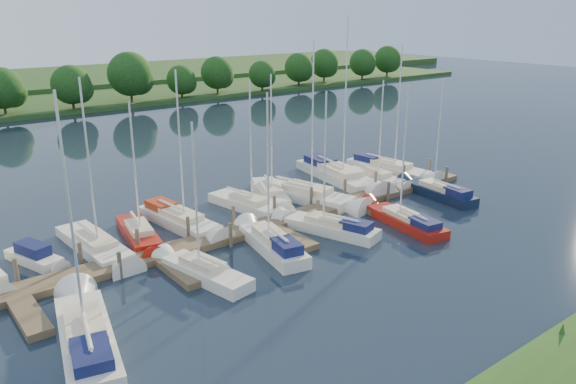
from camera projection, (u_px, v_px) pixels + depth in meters
ground at (345, 268)px, 32.48m from camera, size 260.00×260.00×0.00m
dock at (271, 228)px, 37.92m from camera, size 40.00×6.00×0.40m
mooring_pilings at (262, 218)px, 38.64m from camera, size 38.24×2.84×2.00m
far_shore at (20, 102)px, 88.85m from camera, size 180.00×30.00×0.60m
treeline at (52, 85)px, 78.34m from camera, size 147.74×10.50×8.23m
motorboat at (36, 258)px, 32.99m from camera, size 2.57×4.69×1.54m
sailboat_n_2 at (97, 248)px, 34.64m from camera, size 2.51×8.84×11.06m
sailboat_n_3 at (140, 236)px, 36.39m from camera, size 2.84×7.40×9.42m
sailboat_n_4 at (181, 222)px, 38.68m from camera, size 2.98×8.81×11.09m
sailboat_n_5 at (250, 206)px, 41.89m from camera, size 2.96×7.94×10.06m
sailboat_n_6 at (271, 195)px, 44.48m from camera, size 4.48×7.80×10.09m
sailboat_n_7 at (309, 197)px, 43.87m from camera, size 4.48×10.03×12.64m
sailboat_n_8 at (340, 177)px, 49.11m from camera, size 4.12×11.57×14.40m
sailboat_n_9 at (376, 179)px, 48.72m from camera, size 1.92×7.10×9.17m
sailboat_n_10 at (391, 170)px, 51.26m from camera, size 3.07×9.50×11.92m
sailboat_s_0 at (86, 336)px, 25.17m from camera, size 3.85×9.33×11.65m
sailboat_s_1 at (203, 273)px, 31.26m from camera, size 2.81×7.12×9.20m
sailboat_s_2 at (272, 245)px, 34.81m from camera, size 3.09×7.90×10.20m
sailboat_s_3 at (329, 228)px, 37.59m from camera, size 3.80×7.62×9.82m
sailboat_s_4 at (403, 221)px, 38.96m from camera, size 2.83×7.89×9.90m
sailboat_s_5 at (438, 193)px, 44.74m from camera, size 2.49×7.61×9.77m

